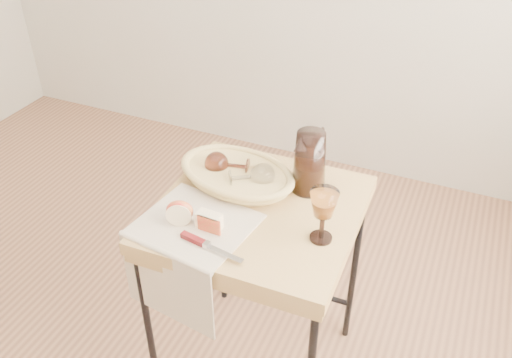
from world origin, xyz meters
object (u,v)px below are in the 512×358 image
at_px(wine_goblet, 323,216).
at_px(table_knife, 209,246).
at_px(apple_half, 180,211).
at_px(bread_basket, 237,176).
at_px(goblet_lying_b, 249,177).
at_px(side_table, 258,295).
at_px(tea_towel, 195,224).
at_px(goblet_lying_a, 230,165).
at_px(pitcher, 310,162).

height_order(wine_goblet, table_knife, wine_goblet).
height_order(apple_half, table_knife, apple_half).
distance_m(bread_basket, table_knife, 0.33).
height_order(goblet_lying_b, wine_goblet, wine_goblet).
xyz_separation_m(side_table, table_knife, (-0.05, -0.23, 0.40)).
bearing_deg(bread_basket, side_table, -28.41).
bearing_deg(tea_towel, table_knife, -34.14).
distance_m(goblet_lying_a, goblet_lying_b, 0.09).
height_order(tea_towel, wine_goblet, wine_goblet).
height_order(tea_towel, apple_half, apple_half).
relative_size(wine_goblet, apple_half, 2.07).
xyz_separation_m(side_table, wine_goblet, (0.22, -0.06, 0.47)).
relative_size(side_table, table_knife, 3.83).
xyz_separation_m(bread_basket, apple_half, (-0.07, -0.25, 0.02)).
relative_size(goblet_lying_a, wine_goblet, 0.77).
distance_m(goblet_lying_b, table_knife, 0.31).
bearing_deg(pitcher, wine_goblet, -81.46).
bearing_deg(wine_goblet, pitcher, 117.73).
bearing_deg(table_knife, goblet_lying_b, 101.70).
xyz_separation_m(pitcher, table_knife, (-0.16, -0.39, -0.09)).
height_order(goblet_lying_a, pitcher, pitcher).
distance_m(tea_towel, goblet_lying_b, 0.24).
distance_m(tea_towel, pitcher, 0.41).
bearing_deg(side_table, table_knife, -102.35).
bearing_deg(tea_towel, apple_half, -163.35).
distance_m(goblet_lying_a, table_knife, 0.36).
bearing_deg(goblet_lying_b, pitcher, -7.19).
xyz_separation_m(bread_basket, pitcher, (0.23, 0.06, 0.08)).
distance_m(wine_goblet, apple_half, 0.42).
bearing_deg(goblet_lying_b, side_table, -80.96).
xyz_separation_m(tea_towel, apple_half, (-0.04, -0.01, 0.04)).
bearing_deg(bread_basket, pitcher, 25.04).
bearing_deg(pitcher, bread_basket, 176.10).
bearing_deg(side_table, goblet_lying_a, 144.08).
relative_size(goblet_lying_b, wine_goblet, 0.79).
relative_size(side_table, tea_towel, 2.41).
height_order(tea_towel, bread_basket, bread_basket).
bearing_deg(bread_basket, goblet_lying_a, 163.18).
relative_size(goblet_lying_a, table_knife, 0.64).
xyz_separation_m(pitcher, apple_half, (-0.29, -0.31, -0.06)).
bearing_deg(goblet_lying_b, apple_half, -150.39).
bearing_deg(goblet_lying_a, pitcher, 177.39).
bearing_deg(apple_half, table_knife, -49.78).
bearing_deg(bread_basket, table_knife, -68.71).
relative_size(goblet_lying_a, apple_half, 1.60).
height_order(bread_basket, apple_half, apple_half).
distance_m(tea_towel, apple_half, 0.06).
distance_m(goblet_lying_a, wine_goblet, 0.41).
bearing_deg(tea_towel, bread_basket, 92.73).
xyz_separation_m(side_table, goblet_lying_a, (-0.15, 0.11, 0.44)).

